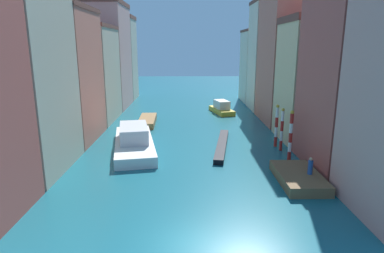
{
  "coord_description": "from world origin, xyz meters",
  "views": [
    {
      "loc": [
        -0.12,
        -15.78,
        10.36
      ],
      "look_at": [
        0.41,
        20.51,
        1.5
      ],
      "focal_mm": 30.93,
      "sensor_mm": 36.0,
      "label": 1
    }
  ],
  "objects_px": {
    "mooring_pole_2": "(276,125)",
    "gondola_black": "(222,145)",
    "motorboat_1": "(147,121)",
    "person_on_dock": "(310,166)",
    "vaporetto_white": "(134,141)",
    "motorboat_0": "(222,108)",
    "mooring_pole_1": "(282,129)",
    "mooring_pole_0": "(291,135)",
    "waterfront_dock": "(299,177)"
  },
  "relations": [
    {
      "from": "mooring_pole_2",
      "to": "gondola_black",
      "type": "distance_m",
      "value": 6.07
    },
    {
      "from": "gondola_black",
      "to": "motorboat_1",
      "type": "bearing_deg",
      "value": 129.25
    },
    {
      "from": "gondola_black",
      "to": "motorboat_1",
      "type": "xyz_separation_m",
      "value": [
        -9.12,
        11.16,
        0.13
      ]
    },
    {
      "from": "person_on_dock",
      "to": "gondola_black",
      "type": "height_order",
      "value": "person_on_dock"
    },
    {
      "from": "vaporetto_white",
      "to": "motorboat_0",
      "type": "bearing_deg",
      "value": 59.92
    },
    {
      "from": "mooring_pole_1",
      "to": "motorboat_1",
      "type": "height_order",
      "value": "mooring_pole_1"
    },
    {
      "from": "person_on_dock",
      "to": "mooring_pole_0",
      "type": "xyz_separation_m",
      "value": [
        0.02,
        5.27,
        1.02
      ]
    },
    {
      "from": "mooring_pole_0",
      "to": "vaporetto_white",
      "type": "height_order",
      "value": "mooring_pole_0"
    },
    {
      "from": "mooring_pole_2",
      "to": "motorboat_1",
      "type": "distance_m",
      "value": 18.51
    },
    {
      "from": "person_on_dock",
      "to": "mooring_pole_2",
      "type": "distance_m",
      "value": 9.85
    },
    {
      "from": "mooring_pole_2",
      "to": "motorboat_1",
      "type": "height_order",
      "value": "mooring_pole_2"
    },
    {
      "from": "person_on_dock",
      "to": "motorboat_1",
      "type": "relative_size",
      "value": 0.19
    },
    {
      "from": "motorboat_0",
      "to": "motorboat_1",
      "type": "relative_size",
      "value": 0.89
    },
    {
      "from": "waterfront_dock",
      "to": "mooring_pole_0",
      "type": "relative_size",
      "value": 1.25
    },
    {
      "from": "person_on_dock",
      "to": "mooring_pole_1",
      "type": "distance_m",
      "value": 8.48
    },
    {
      "from": "mooring_pole_0",
      "to": "mooring_pole_1",
      "type": "height_order",
      "value": "mooring_pole_0"
    },
    {
      "from": "waterfront_dock",
      "to": "mooring_pole_0",
      "type": "xyz_separation_m",
      "value": [
        0.74,
        4.96,
        2.04
      ]
    },
    {
      "from": "mooring_pole_1",
      "to": "motorboat_0",
      "type": "distance_m",
      "value": 19.91
    },
    {
      "from": "mooring_pole_2",
      "to": "motorboat_1",
      "type": "bearing_deg",
      "value": 143.63
    },
    {
      "from": "mooring_pole_1",
      "to": "motorboat_1",
      "type": "xyz_separation_m",
      "value": [
        -15.01,
        12.28,
        -1.86
      ]
    },
    {
      "from": "person_on_dock",
      "to": "mooring_pole_0",
      "type": "bearing_deg",
      "value": 89.78
    },
    {
      "from": "mooring_pole_0",
      "to": "vaporetto_white",
      "type": "xyz_separation_m",
      "value": [
        -14.89,
        3.74,
        -1.53
      ]
    },
    {
      "from": "mooring_pole_0",
      "to": "motorboat_1",
      "type": "bearing_deg",
      "value": 133.98
    },
    {
      "from": "vaporetto_white",
      "to": "mooring_pole_0",
      "type": "bearing_deg",
      "value": -14.12
    },
    {
      "from": "mooring_pole_2",
      "to": "vaporetto_white",
      "type": "bearing_deg",
      "value": -176.95
    },
    {
      "from": "motorboat_0",
      "to": "mooring_pole_1",
      "type": "bearing_deg",
      "value": -78.2
    },
    {
      "from": "person_on_dock",
      "to": "vaporetto_white",
      "type": "relative_size",
      "value": 0.11
    },
    {
      "from": "gondola_black",
      "to": "mooring_pole_0",
      "type": "bearing_deg",
      "value": -36.54
    },
    {
      "from": "person_on_dock",
      "to": "vaporetto_white",
      "type": "height_order",
      "value": "vaporetto_white"
    },
    {
      "from": "gondola_black",
      "to": "mooring_pole_2",
      "type": "bearing_deg",
      "value": 2.45
    },
    {
      "from": "vaporetto_white",
      "to": "motorboat_0",
      "type": "relative_size",
      "value": 1.89
    },
    {
      "from": "mooring_pole_2",
      "to": "motorboat_0",
      "type": "bearing_deg",
      "value": 102.11
    },
    {
      "from": "person_on_dock",
      "to": "mooring_pole_2",
      "type": "height_order",
      "value": "mooring_pole_2"
    },
    {
      "from": "waterfront_dock",
      "to": "mooring_pole_1",
      "type": "distance_m",
      "value": 8.38
    },
    {
      "from": "mooring_pole_2",
      "to": "vaporetto_white",
      "type": "xyz_separation_m",
      "value": [
        -14.8,
        -0.79,
        -1.4
      ]
    },
    {
      "from": "vaporetto_white",
      "to": "gondola_black",
      "type": "relative_size",
      "value": 1.13
    },
    {
      "from": "mooring_pole_1",
      "to": "mooring_pole_2",
      "type": "relative_size",
      "value": 0.97
    },
    {
      "from": "vaporetto_white",
      "to": "motorboat_0",
      "type": "distance_m",
      "value": 21.8
    },
    {
      "from": "mooring_pole_1",
      "to": "motorboat_1",
      "type": "bearing_deg",
      "value": 140.72
    },
    {
      "from": "person_on_dock",
      "to": "gondola_black",
      "type": "distance_m",
      "value": 11.23
    },
    {
      "from": "motorboat_1",
      "to": "waterfront_dock",
      "type": "bearing_deg",
      "value": -55.24
    },
    {
      "from": "mooring_pole_0",
      "to": "motorboat_1",
      "type": "relative_size",
      "value": 0.65
    },
    {
      "from": "motorboat_1",
      "to": "gondola_black",
      "type": "bearing_deg",
      "value": -50.75
    },
    {
      "from": "mooring_pole_2",
      "to": "motorboat_0",
      "type": "height_order",
      "value": "mooring_pole_2"
    },
    {
      "from": "waterfront_dock",
      "to": "motorboat_1",
      "type": "height_order",
      "value": "waterfront_dock"
    },
    {
      "from": "mooring_pole_1",
      "to": "gondola_black",
      "type": "xyz_separation_m",
      "value": [
        -5.89,
        1.12,
        -1.99
      ]
    },
    {
      "from": "waterfront_dock",
      "to": "motorboat_1",
      "type": "bearing_deg",
      "value": 124.76
    },
    {
      "from": "mooring_pole_0",
      "to": "motorboat_0",
      "type": "bearing_deg",
      "value": 99.94
    },
    {
      "from": "motorboat_0",
      "to": "vaporetto_white",
      "type": "bearing_deg",
      "value": -120.08
    },
    {
      "from": "mooring_pole_2",
      "to": "motorboat_1",
      "type": "relative_size",
      "value": 0.61
    }
  ]
}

